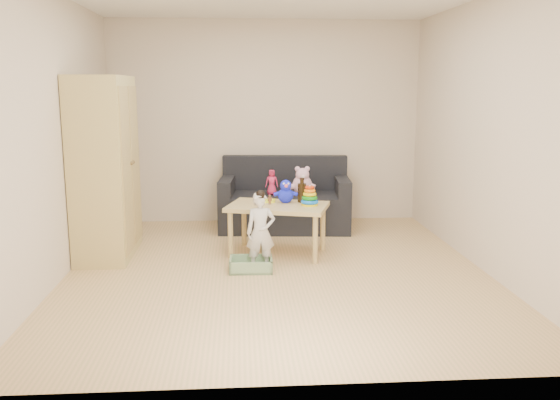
{
  "coord_description": "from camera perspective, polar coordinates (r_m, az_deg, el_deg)",
  "views": [
    {
      "loc": [
        -0.35,
        -5.49,
        1.75
      ],
      "look_at": [
        0.05,
        0.25,
        0.65
      ],
      "focal_mm": 38.0,
      "sensor_mm": 36.0,
      "label": 1
    }
  ],
  "objects": [
    {
      "name": "wooden_figure",
      "position": [
        6.22,
        -0.99,
        0.04
      ],
      "size": [
        0.04,
        0.03,
        0.1
      ],
      "primitive_type": null,
      "rotation": [
        0.0,
        0.0,
        0.02
      ],
      "color": "brown",
      "rests_on": "play_table"
    },
    {
      "name": "brown_bottle",
      "position": [
        6.35,
        2.12,
        0.79
      ],
      "size": [
        0.09,
        0.09,
        0.26
      ],
      "color": "black",
      "rests_on": "play_table"
    },
    {
      "name": "sofa",
      "position": [
        7.39,
        0.45,
        -1.1
      ],
      "size": [
        1.65,
        0.92,
        0.45
      ],
      "primitive_type": "cube",
      "rotation": [
        0.0,
        0.0,
        -0.08
      ],
      "color": "black",
      "rests_on": "ground"
    },
    {
      "name": "storage_bin",
      "position": [
        5.77,
        -2.81,
        -6.2
      ],
      "size": [
        0.42,
        0.32,
        0.12
      ],
      "primitive_type": null,
      "rotation": [
        0.0,
        0.0,
        -0.03
      ],
      "color": "gray",
      "rests_on": "ground"
    },
    {
      "name": "blue_plush",
      "position": [
        6.31,
        0.55,
        0.87
      ],
      "size": [
        0.22,
        0.17,
        0.25
      ],
      "primitive_type": null,
      "rotation": [
        0.0,
        0.0,
        -0.05
      ],
      "color": "#1C27FF",
      "rests_on": "play_table"
    },
    {
      "name": "play_table",
      "position": [
        6.28,
        -0.22,
        -2.85
      ],
      "size": [
        1.16,
        0.9,
        0.53
      ],
      "primitive_type": "cube",
      "rotation": [
        0.0,
        0.0,
        -0.29
      ],
      "color": "tan",
      "rests_on": "ground"
    },
    {
      "name": "room",
      "position": [
        5.52,
        -0.34,
        6.14
      ],
      "size": [
        4.5,
        4.5,
        4.5
      ],
      "color": "tan",
      "rests_on": "ground"
    },
    {
      "name": "wardrobe",
      "position": [
        6.37,
        -16.5,
        2.99
      ],
      "size": [
        0.52,
        1.04,
        1.86
      ],
      "primitive_type": "cube",
      "color": "tan",
      "rests_on": "ground"
    },
    {
      "name": "pink_bear",
      "position": [
        7.28,
        2.15,
        1.68
      ],
      "size": [
        0.32,
        0.29,
        0.3
      ],
      "primitive_type": null,
      "rotation": [
        0.0,
        0.0,
        -0.32
      ],
      "color": "#FAB8D7",
      "rests_on": "sofa"
    },
    {
      "name": "doll",
      "position": [
        7.24,
        -0.8,
        1.69
      ],
      "size": [
        0.17,
        0.12,
        0.31
      ],
      "primitive_type": "imported",
      "rotation": [
        0.0,
        0.0,
        -0.11
      ],
      "color": "#E52A5D",
      "rests_on": "sofa"
    },
    {
      "name": "ring_stacker",
      "position": [
        6.17,
        2.87,
        0.24
      ],
      "size": [
        0.19,
        0.19,
        0.21
      ],
      "color": "yellow",
      "rests_on": "play_table"
    },
    {
      "name": "yellow_book",
      "position": [
        6.4,
        -1.29,
        -0.07
      ],
      "size": [
        0.2,
        0.2,
        0.01
      ],
      "primitive_type": "cube",
      "rotation": [
        0.0,
        0.0,
        -0.13
      ],
      "color": "#F7FF1A",
      "rests_on": "play_table"
    },
    {
      "name": "toddler",
      "position": [
        5.68,
        -1.87,
        -3.2
      ],
      "size": [
        0.29,
        0.21,
        0.75
      ],
      "primitive_type": "imported",
      "rotation": [
        0.0,
        0.0,
        0.08
      ],
      "color": "silver",
      "rests_on": "ground"
    }
  ]
}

